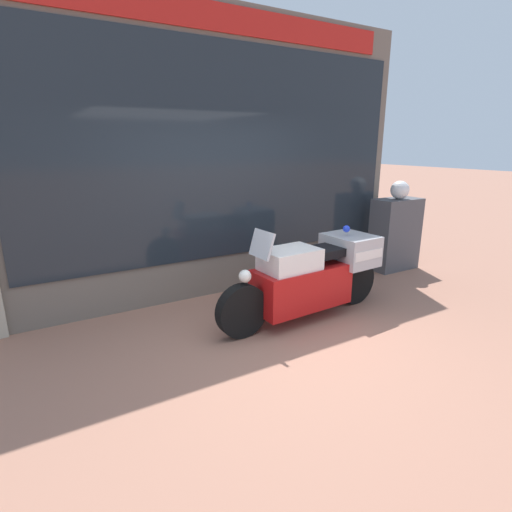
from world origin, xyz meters
TOP-DOWN VIEW (x-y plane):
  - ground_plane at (0.00, 0.00)m, footprint 60.00×60.00m
  - shop_building at (-0.35, 2.00)m, footprint 6.40×0.55m
  - window_display at (0.28, 2.03)m, footprint 5.23×0.30m
  - paramedic_motorcycle at (0.77, 0.51)m, footprint 2.37×0.66m
  - utility_cabinet at (3.17, 1.34)m, footprint 0.81×0.43m
  - white_helmet at (3.14, 1.31)m, footprint 0.30×0.30m

SIDE VIEW (x-z plane):
  - ground_plane at x=0.00m, z-range 0.00..0.00m
  - window_display at x=0.28m, z-range -0.46..1.33m
  - paramedic_motorcycle at x=0.77m, z-range -0.04..1.12m
  - utility_cabinet at x=3.17m, z-range 0.00..1.19m
  - white_helmet at x=3.14m, z-range 1.19..1.49m
  - shop_building at x=-0.35m, z-range 0.01..3.77m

